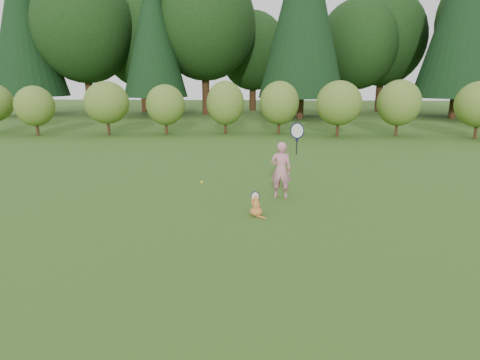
# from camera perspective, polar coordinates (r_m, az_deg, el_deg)

# --- Properties ---
(ground) EXTENTS (100.00, 100.00, 0.00)m
(ground) POSITION_cam_1_polar(r_m,az_deg,el_deg) (7.76, -1.85, -6.43)
(ground) COLOR #235217
(ground) RESTS_ON ground
(shrub_row) EXTENTS (28.00, 3.00, 2.80)m
(shrub_row) POSITION_cam_1_polar(r_m,az_deg,el_deg) (20.30, 1.61, 10.30)
(shrub_row) COLOR #486B21
(shrub_row) RESTS_ON ground
(woodland_backdrop) EXTENTS (48.00, 10.00, 15.00)m
(woodland_backdrop) POSITION_cam_1_polar(r_m,az_deg,el_deg) (30.63, 2.40, 23.00)
(woodland_backdrop) COLOR black
(woodland_backdrop) RESTS_ON ground
(child) EXTENTS (0.76, 0.40, 2.00)m
(child) POSITION_cam_1_polar(r_m,az_deg,el_deg) (9.40, 5.92, 1.59)
(child) COLOR #D47E91
(child) RESTS_ON ground
(cat) EXTENTS (0.41, 0.61, 0.57)m
(cat) POSITION_cam_1_polar(r_m,az_deg,el_deg) (8.24, 2.30, -3.61)
(cat) COLOR orange
(cat) RESTS_ON ground
(tennis_ball) EXTENTS (0.06, 0.06, 0.06)m
(tennis_ball) POSITION_cam_1_polar(r_m,az_deg,el_deg) (8.56, -5.47, -0.29)
(tennis_ball) COLOR #A1C917
(tennis_ball) RESTS_ON ground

